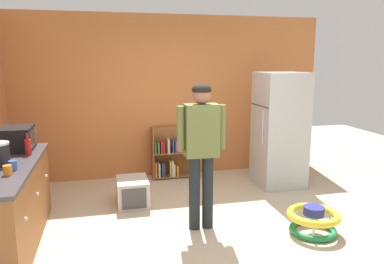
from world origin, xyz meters
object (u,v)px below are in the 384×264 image
Objects in this scene: kitchen_counter at (6,206)px; microwave at (17,138)px; refrigerator at (280,130)px; blue_cup at (13,165)px; orange_cup at (8,170)px; standing_person at (201,143)px; pet_carrier at (133,192)px; baby_walker at (313,220)px; ketchup_bottle at (28,146)px; bookshelf at (172,156)px.

kitchen_counter is 0.90m from microwave.
refrigerator is 3.73m from microwave.
orange_cup is (-0.01, -0.17, 0.00)m from blue_cup.
orange_cup is (-1.97, -0.33, -0.09)m from standing_person.
microwave reaches higher than kitchen_counter.
refrigerator is 18.74× the size of blue_cup.
orange_cup is (-1.24, -1.26, 0.77)m from pet_carrier.
baby_walker is at bearing -34.85° from pet_carrier.
refrigerator is at bearing 17.73° from kitchen_counter.
orange_cup is (0.12, -1.06, -0.09)m from microwave.
orange_cup is at bearing -93.55° from ketchup_bottle.
kitchen_counter is 2.91m from bookshelf.
kitchen_counter is 1.66m from pet_carrier.
kitchen_counter is 3.62× the size of pet_carrier.
pet_carrier is at bearing 32.38° from kitchen_counter.
standing_person is 2.00m from orange_cup.
refrigerator is 3.22× the size of pet_carrier.
bookshelf is 3.14m from orange_cup.
standing_person is 3.57× the size of microwave.
refrigerator reaches higher than pet_carrier.
kitchen_counter is at bearing -162.27° from refrigerator.
standing_person is at bearing -142.24° from refrigerator.
ketchup_bottle is at bearing 63.93° from kitchen_counter.
standing_person is at bearing 4.83° from blue_cup.
standing_person is 1.46m from pet_carrier.
kitchen_counter is 21.03× the size of blue_cup.
bookshelf is at bearing 89.19° from standing_person.
orange_cup is at bearing -156.27° from refrigerator.
baby_walker is 3.62m from microwave.
kitchen_counter is at bearing -147.62° from pet_carrier.
standing_person reaches higher than microwave.
kitchen_counter reaches higher than pet_carrier.
kitchen_counter is 1.17× the size of standing_person.
standing_person is 2.83× the size of baby_walker.
pet_carrier is at bearing 41.56° from blue_cup.
standing_person is 1.97m from blue_cup.
pet_carrier is at bearing 45.41° from orange_cup.
refrigerator is at bearing 77.38° from baby_walker.
blue_cup is at bearing 175.19° from baby_walker.
blue_cup is at bearing -175.17° from standing_person.
microwave is 0.91m from blue_cup.
ketchup_bottle is at bearing 86.39° from blue_cup.
ketchup_bottle is (-3.52, -0.80, 0.11)m from refrigerator.
bookshelf is (-1.57, 0.78, -0.52)m from refrigerator.
blue_cup is at bearing -138.44° from pet_carrier.
kitchen_counter reaches higher than baby_walker.
ketchup_bottle is at bearing -167.17° from refrigerator.
bookshelf is 2.13m from standing_person.
pet_carrier is at bearing 8.33° from microwave.
standing_person is at bearing 9.58° from orange_cup.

